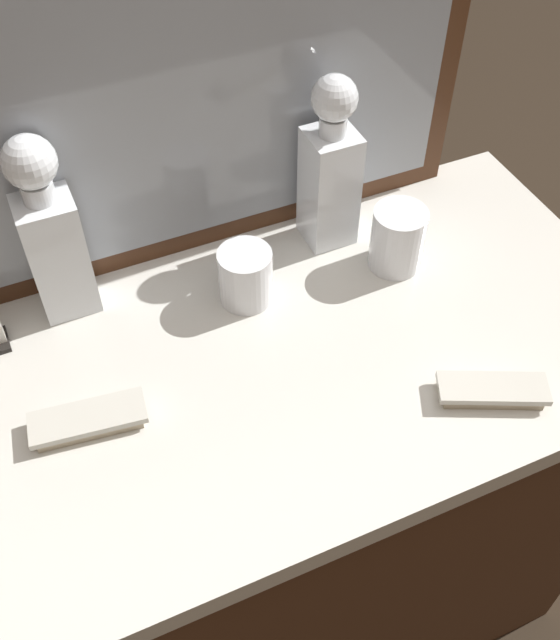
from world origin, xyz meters
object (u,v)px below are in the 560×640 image
object	(u,v)px
crystal_decanter_front	(54,243)
crystal_tumbler_far_right	(397,241)
crystal_decanter_right	(330,178)
crystal_tumbler_rear	(248,277)
silver_brush_right	(492,391)
silver_brush_front	(88,420)

from	to	relation	value
crystal_decanter_front	crystal_tumbler_far_right	distance (m)	0.53
crystal_decanter_right	crystal_tumbler_far_right	xyz separation A→B (m)	(0.07, -0.11, -0.07)
crystal_decanter_front	crystal_decanter_right	xyz separation A→B (m)	(0.44, -0.02, -0.00)
crystal_tumbler_rear	silver_brush_right	distance (m)	0.40
crystal_tumbler_rear	silver_brush_right	world-z (taller)	crystal_tumbler_rear
crystal_tumbler_rear	silver_brush_front	xyz separation A→B (m)	(-0.29, -0.14, -0.03)
crystal_tumbler_rear	silver_brush_right	xyz separation A→B (m)	(0.24, -0.32, -0.03)
crystal_decanter_right	crystal_tumbler_rear	world-z (taller)	crystal_decanter_right
crystal_tumbler_rear	silver_brush_right	bearing A→B (deg)	-53.20
crystal_decanter_right	silver_brush_right	distance (m)	0.42
crystal_tumbler_rear	crystal_decanter_right	bearing A→B (deg)	24.41
crystal_decanter_right	silver_brush_right	size ratio (longest dim) A/B	1.86
silver_brush_right	silver_brush_front	size ratio (longest dim) A/B	0.99
crystal_tumbler_rear	crystal_tumbler_far_right	bearing A→B (deg)	-6.23
silver_brush_front	crystal_tumbler_far_right	bearing A→B (deg)	11.62
silver_brush_right	silver_brush_front	bearing A→B (deg)	161.18
crystal_decanter_front	crystal_decanter_right	bearing A→B (deg)	-3.13
crystal_decanter_front	crystal_tumbler_far_right	world-z (taller)	crystal_decanter_front
crystal_decanter_front	crystal_decanter_right	distance (m)	0.44
crystal_decanter_front	crystal_tumbler_rear	bearing A→B (deg)	-21.76
silver_brush_right	crystal_decanter_right	bearing A→B (deg)	98.87
crystal_decanter_front	silver_brush_right	xyz separation A→B (m)	(0.50, -0.43, -0.11)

